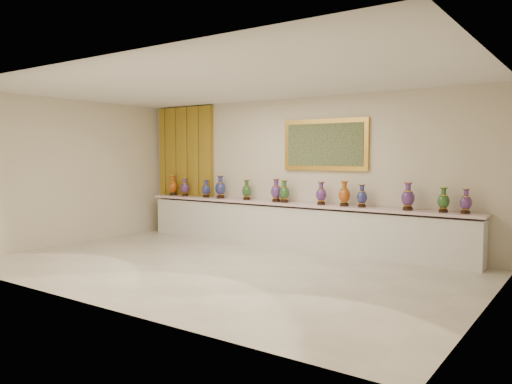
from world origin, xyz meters
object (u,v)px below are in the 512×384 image
vase_1 (185,188)px  vase_2 (206,189)px  vase_0 (173,186)px  counter (292,226)px

vase_1 → vase_2: (0.65, -0.00, -0.01)m
vase_0 → vase_1: 0.40m
vase_2 → vase_0: bearing=179.0°
counter → vase_0: vase_0 is taller
vase_1 → counter: bearing=0.2°
vase_2 → vase_1: bearing=179.9°
counter → vase_1: vase_1 is taller
counter → vase_0: bearing=179.9°
vase_2 → counter: bearing=0.3°
vase_1 → vase_0: bearing=177.7°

